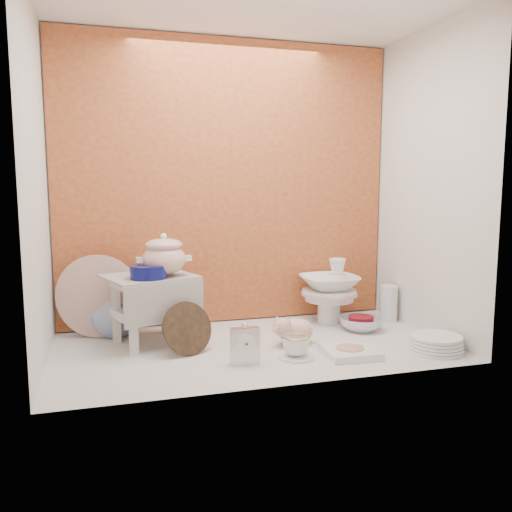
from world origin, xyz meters
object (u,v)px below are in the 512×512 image
Objects in this scene: dinner_plate_stack at (436,343)px; soup_tureen at (164,255)px; step_stool at (150,309)px; floral_platter at (98,296)px; blue_white_vase at (115,311)px; gold_rim_teacup at (296,346)px; plush_pig at (295,330)px; porcelain_tower at (329,291)px; crystal_bowl at (361,324)px; mantel_clock at (245,344)px.

soup_tureen is at bearing 158.38° from dinner_plate_stack.
floral_platter is (-0.24, 0.17, 0.04)m from step_stool.
blue_white_vase is 0.94m from gold_rim_teacup.
plush_pig is 0.46m from porcelain_tower.
gold_rim_teacup is (-0.07, -0.19, -0.01)m from plush_pig.
floral_platter reaches higher than step_stool.
blue_white_vase reaches higher than crystal_bowl.
step_stool is 0.55m from mantel_clock.
step_stool is 0.97m from porcelain_tower.
step_stool is 1.77× the size of crystal_bowl.
porcelain_tower is (1.12, -0.07, 0.05)m from blue_white_vase.
mantel_clock is 0.37m from plush_pig.
gold_rim_teacup is 0.32× the size of porcelain_tower.
mantel_clock is 0.81× the size of crystal_bowl.
plush_pig is 0.21m from gold_rim_teacup.
step_stool is 1.59× the size of blue_white_vase.
step_stool is 0.27m from soup_tureen.
soup_tureen is 0.94m from porcelain_tower.
mantel_clock is at bearing -175.99° from gold_rim_teacup.
mantel_clock is (0.28, -0.38, -0.34)m from soup_tureen.
dinner_plate_stack is (1.45, -0.67, -0.17)m from floral_platter.
plush_pig reaches higher than dinner_plate_stack.
floral_platter is 1.69× the size of blue_white_vase.
soup_tureen is 1.00× the size of dinner_plate_stack.
soup_tureen is at bearing 144.79° from gold_rim_teacup.
dinner_plate_stack is at bearing -21.62° from soup_tureen.
mantel_clock is 0.50× the size of porcelain_tower.
porcelain_tower is at bearing 44.66° from mantel_clock.
mantel_clock is 0.24m from gold_rim_teacup.
crystal_bowl is at bearing 29.28° from mantel_clock.
porcelain_tower reaches higher than plush_pig.
floral_platter reaches higher than mantel_clock.
floral_platter is 0.84m from mantel_clock.
crystal_bowl is at bearing -12.23° from blue_white_vase.
soup_tureen is 0.71m from plush_pig.
blue_white_vase is 1.53m from dinner_plate_stack.
blue_white_vase is at bearing 112.68° from step_stool.
porcelain_tower reaches higher than step_stool.
crystal_bowl is at bearing -64.46° from porcelain_tower.
step_stool reaches higher than blue_white_vase.
porcelain_tower is (0.96, 0.11, 0.01)m from step_stool.
blue_white_vase reaches higher than gold_rim_teacup.
porcelain_tower is at bearing 9.37° from soup_tureen.
gold_rim_teacup is at bearing -53.54° from step_stool.
dinner_plate_stack is at bearing -40.96° from step_stool.
floral_platter is 1.01m from gold_rim_teacup.
soup_tureen is 0.59× the size of floral_platter.
plush_pig is (0.58, -0.17, -0.36)m from soup_tureen.
mantel_clock is (0.35, -0.42, -0.07)m from step_stool.
mantel_clock is at bearing -139.29° from porcelain_tower.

